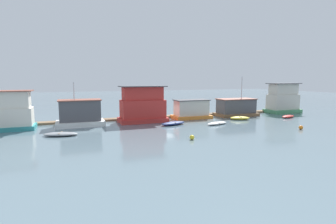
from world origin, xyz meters
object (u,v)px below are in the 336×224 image
Objects in this scene: houseboat_white at (80,114)px; houseboat_green at (283,100)px; houseboat_brown at (236,108)px; dinghy_navy at (173,123)px; dinghy_red at (288,116)px; mooring_post_far_left at (92,119)px; buoy_orange at (301,128)px; houseboat_orange at (191,110)px; dinghy_white at (217,123)px; dinghy_yellow at (240,118)px; houseboat_teal at (10,112)px; dinghy_grey at (61,134)px; houseboat_red at (143,106)px; mooring_post_centre at (99,116)px; buoy_yellow at (192,137)px; mooring_post_near_right at (201,112)px.

houseboat_white is 1.00× the size of houseboat_green.
houseboat_brown is 14.49m from dinghy_navy.
dinghy_navy is (12.04, -3.95, -1.40)m from houseboat_white.
mooring_post_far_left is (-30.82, 6.26, 0.40)m from dinghy_red.
houseboat_orange is at bearing 122.84° from buoy_orange.
houseboat_green reaches higher than mooring_post_far_left.
dinghy_white is 1.08× the size of dinghy_yellow.
houseboat_teal is 1.40× the size of dinghy_grey.
houseboat_brown is at bearing 1.97° from houseboat_red.
houseboat_green reaches higher than houseboat_red.
dinghy_grey is at bearing -122.46° from mooring_post_centre.
houseboat_green reaches higher than houseboat_orange.
buoy_orange is (2.35, -9.43, -0.01)m from dinghy_yellow.
mooring_post_centre reaches higher than buoy_yellow.
dinghy_red is at bearing -6.00° from houseboat_teal.
houseboat_brown reaches higher than houseboat_red.
houseboat_green is 1.87× the size of dinghy_yellow.
houseboat_orange is 16.19m from buoy_orange.
dinghy_red is 2.14× the size of mooring_post_near_right.
houseboat_brown reaches higher than dinghy_yellow.
dinghy_grey is at bearing -159.84° from mooring_post_near_right.
houseboat_orange is 15.22m from buoy_yellow.
houseboat_white is at bearing 68.18° from dinghy_grey.
houseboat_white is (8.30, -0.09, -0.62)m from houseboat_teal.
houseboat_red is at bearing 146.28° from dinghy_white.
houseboat_brown is at bearing 42.04° from buoy_yellow.
dinghy_white is 6.21m from dinghy_yellow.
houseboat_white is 28.90m from buoy_orange.
houseboat_teal reaches higher than dinghy_yellow.
dinghy_white is 7.00× the size of buoy_orange.
buoy_orange is (24.30, -14.78, -0.35)m from mooring_post_far_left.
dinghy_grey is at bearing -179.66° from dinghy_white.
dinghy_yellow reaches higher than buoy_yellow.
houseboat_red is at bearing 127.74° from dinghy_navy.
dinghy_white is 8.11m from mooring_post_near_right.
houseboat_orange is at bearing 96.36° from dinghy_white.
dinghy_yellow is at bearing 36.39° from buoy_yellow.
dinghy_red is at bearing -5.79° from dinghy_yellow.
mooring_post_centre reaches higher than dinghy_white.
dinghy_navy is (-13.65, -4.72, -1.17)m from houseboat_brown.
buoy_yellow is at bearing -151.64° from houseboat_green.
houseboat_green is 6.82m from dinghy_red.
houseboat_white is 25.70m from houseboat_brown.
houseboat_green is 1.86× the size of dinghy_red.
houseboat_red is (8.84, 0.19, 0.77)m from houseboat_white.
dinghy_red is (23.59, -4.38, -2.20)m from houseboat_red.
mooring_post_centre is (-16.79, 0.00, 0.15)m from mooring_post_near_right.
houseboat_green is 16.83m from mooring_post_near_right.
houseboat_brown is 20.34m from buoy_yellow.
houseboat_white reaches higher than houseboat_orange.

